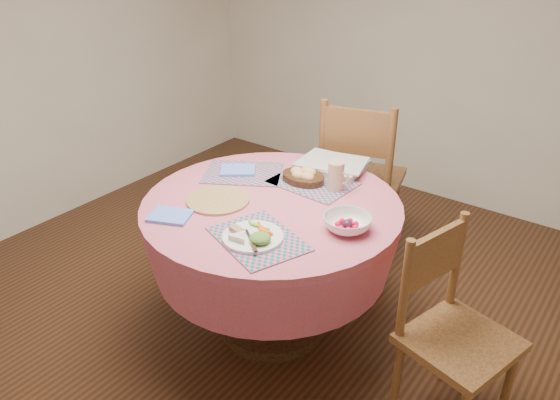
{
  "coord_description": "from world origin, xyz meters",
  "views": [
    {
      "loc": [
        1.39,
        -1.81,
        1.96
      ],
      "look_at": [
        0.05,
        0.0,
        0.78
      ],
      "focal_mm": 35.0,
      "sensor_mm": 36.0,
      "label": 1
    }
  ],
  "objects": [
    {
      "name": "bread_bowl",
      "position": [
        -0.01,
        0.28,
        0.79
      ],
      "size": [
        0.23,
        0.23,
        0.08
      ],
      "color": "black",
      "rests_on": "placemat_back"
    },
    {
      "name": "latte_mug",
      "position": [
        0.17,
        0.3,
        0.83
      ],
      "size": [
        0.12,
        0.08,
        0.14
      ],
      "color": "tan",
      "rests_on": "placemat_back"
    },
    {
      "name": "newspaper_stack",
      "position": [
        0.03,
        0.5,
        0.78
      ],
      "size": [
        0.39,
        0.32,
        0.04
      ],
      "rotation": [
        0.0,
        0.0,
        0.1
      ],
      "color": "silver",
      "rests_on": "dining_table"
    },
    {
      "name": "chair_back",
      "position": [
        -0.02,
        0.91,
        0.54
      ],
      "size": [
        0.59,
        0.57,
        1.04
      ],
      "rotation": [
        0.0,
        0.0,
        3.4
      ],
      "color": "brown",
      "rests_on": "ground"
    },
    {
      "name": "placemat_front",
      "position": [
        0.16,
        -0.3,
        0.75
      ],
      "size": [
        0.48,
        0.42,
        0.01
      ],
      "primitive_type": "cube",
      "rotation": [
        0.0,
        0.0,
        -0.36
      ],
      "color": "#116463",
      "rests_on": "dining_table"
    },
    {
      "name": "napkin_far",
      "position": [
        -0.35,
        0.17,
        0.76
      ],
      "size": [
        0.23,
        0.22,
        0.01
      ],
      "primitive_type": "cube",
      "rotation": [
        0.0,
        0.0,
        0.65
      ],
      "color": "#6284FC",
      "rests_on": "placemat_left"
    },
    {
      "name": "wicker_trivet",
      "position": [
        -0.21,
        -0.14,
        0.76
      ],
      "size": [
        0.3,
        0.3,
        0.01
      ],
      "primitive_type": "cylinder",
      "color": "brown",
      "rests_on": "dining_table"
    },
    {
      "name": "dining_table",
      "position": [
        0.0,
        0.0,
        0.56
      ],
      "size": [
        1.24,
        1.24,
        0.75
      ],
      "color": "#CA5E80",
      "rests_on": "ground"
    },
    {
      "name": "placemat_left",
      "position": [
        -0.32,
        0.17,
        0.75
      ],
      "size": [
        0.5,
        0.46,
        0.01
      ],
      "primitive_type": "cube",
      "rotation": [
        0.0,
        0.0,
        0.53
      ],
      "color": "#116463",
      "rests_on": "dining_table"
    },
    {
      "name": "ground",
      "position": [
        0.0,
        0.0,
        0.0
      ],
      "size": [
        4.0,
        4.0,
        0.0
      ],
      "primitive_type": "plane",
      "color": "#331C0F",
      "rests_on": "ground"
    },
    {
      "name": "dinner_plate",
      "position": [
        0.15,
        -0.31,
        0.77
      ],
      "size": [
        0.26,
        0.26,
        0.05
      ],
      "rotation": [
        0.0,
        0.0,
        -0.2
      ],
      "color": "white",
      "rests_on": "placemat_front"
    },
    {
      "name": "placemat_back",
      "position": [
        0.04,
        0.29,
        0.75
      ],
      "size": [
        0.41,
        0.32,
        0.01
      ],
      "primitive_type": "cube",
      "rotation": [
        0.0,
        0.0,
        -0.05
      ],
      "color": "#116463",
      "rests_on": "dining_table"
    },
    {
      "name": "napkin_near",
      "position": [
        -0.28,
        -0.38,
        0.76
      ],
      "size": [
        0.22,
        0.2,
        0.01
      ],
      "primitive_type": "cube",
      "rotation": [
        0.0,
        0.0,
        0.41
      ],
      "color": "#6284FC",
      "rests_on": "dining_table"
    },
    {
      "name": "chair_right",
      "position": [
        0.92,
        -0.0,
        0.46
      ],
      "size": [
        0.49,
        0.5,
        0.89
      ],
      "rotation": [
        0.0,
        0.0,
        1.31
      ],
      "color": "brown",
      "rests_on": "ground"
    },
    {
      "name": "fruit_bowl",
      "position": [
        0.41,
        -0.0,
        0.78
      ],
      "size": [
        0.23,
        0.23,
        0.07
      ],
      "rotation": [
        0.0,
        0.0,
        0.11
      ],
      "color": "white",
      "rests_on": "dining_table"
    }
  ]
}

